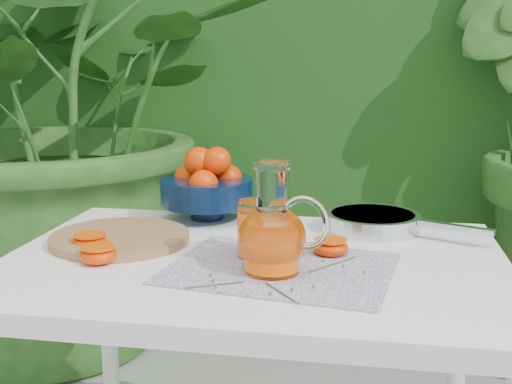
% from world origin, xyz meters
% --- Properties ---
extents(hedge_backdrop, '(8.00, 1.65, 2.50)m').
position_xyz_m(hedge_backdrop, '(0.06, 2.06, 1.19)').
color(hedge_backdrop, '#214F16').
rests_on(hedge_backdrop, ground).
extents(potted_plant_left, '(2.51, 2.51, 1.96)m').
position_xyz_m(potted_plant_left, '(-0.82, 1.12, 0.98)').
color(potted_plant_left, '#294F1B').
rests_on(potted_plant_left, ground).
extents(white_table, '(1.00, 0.70, 0.75)m').
position_xyz_m(white_table, '(0.13, -0.01, 0.67)').
color(white_table, white).
rests_on(white_table, ground).
extents(placemat, '(0.46, 0.38, 0.00)m').
position_xyz_m(placemat, '(0.19, -0.07, 0.75)').
color(placemat, '#0D0F4E').
rests_on(placemat, white_table).
extents(cutting_board, '(0.37, 0.37, 0.02)m').
position_xyz_m(cutting_board, '(-0.18, 0.05, 0.76)').
color(cutting_board, '#8E6040').
rests_on(cutting_board, white_table).
extents(fruit_bowl, '(0.25, 0.25, 0.18)m').
position_xyz_m(fruit_bowl, '(-0.04, 0.29, 0.83)').
color(fruit_bowl, black).
rests_on(fruit_bowl, white_table).
extents(juice_pitcher, '(0.19, 0.16, 0.21)m').
position_xyz_m(juice_pitcher, '(0.18, -0.10, 0.83)').
color(juice_pitcher, white).
rests_on(juice_pitcher, white_table).
extents(juice_tumbler, '(0.10, 0.10, 0.11)m').
position_xyz_m(juice_tumbler, '(0.13, -0.01, 0.81)').
color(juice_tumbler, white).
rests_on(juice_tumbler, white_table).
extents(saute_pan, '(0.40, 0.29, 0.04)m').
position_xyz_m(saute_pan, '(0.36, 0.24, 0.77)').
color(saute_pan, silver).
rests_on(saute_pan, white_table).
extents(orange_halves, '(0.59, 0.22, 0.04)m').
position_xyz_m(orange_halves, '(-0.04, -0.03, 0.77)').
color(orange_halves, red).
rests_on(orange_halves, white_table).
extents(thyme_sprigs, '(0.31, 0.27, 0.01)m').
position_xyz_m(thyme_sprigs, '(0.20, -0.14, 0.76)').
color(thyme_sprigs, brown).
rests_on(thyme_sprigs, white_table).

